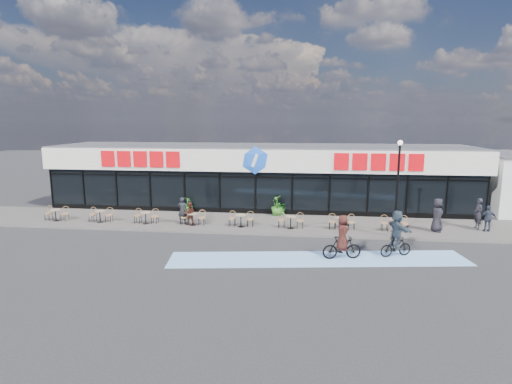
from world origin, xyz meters
TOP-DOWN VIEW (x-y plane):
  - ground at (0.00, 0.00)m, footprint 120.00×120.00m
  - sidewalk at (0.00, 4.50)m, footprint 44.00×5.00m
  - bike_lane at (4.00, -1.50)m, footprint 14.17×4.13m
  - building at (-0.00, 9.93)m, footprint 30.60×6.57m
  - lamp_post at (8.28, 2.30)m, footprint 0.28×0.28m
  - bistro_set_0 at (-12.43, 3.49)m, footprint 1.54×0.62m
  - bistro_set_1 at (-9.44, 3.49)m, footprint 1.54×0.62m
  - bistro_set_2 at (-6.44, 3.49)m, footprint 1.54×0.62m
  - bistro_set_3 at (-3.45, 3.49)m, footprint 1.54×0.62m
  - bistro_set_4 at (-0.46, 3.49)m, footprint 1.54×0.62m
  - bistro_set_5 at (2.54, 3.49)m, footprint 1.54×0.62m
  - bistro_set_6 at (5.53, 3.49)m, footprint 1.54×0.62m
  - bistro_set_7 at (8.53, 3.49)m, footprint 1.54×0.62m
  - potted_plant_left at (-4.65, 6.49)m, footprint 0.86×0.86m
  - potted_plant_mid at (1.75, 6.74)m, footprint 0.80×0.92m
  - potted_plant_right at (1.49, 6.61)m, footprint 0.87×0.87m
  - patron_left at (-4.15, 3.63)m, footprint 0.65×0.46m
  - patron_right at (-3.66, 3.48)m, footprint 0.80×0.70m
  - pedestrian_a at (13.53, 4.67)m, footprint 0.51×0.71m
  - pedestrian_b at (10.94, 3.74)m, footprint 0.84×1.08m
  - pedestrian_c at (13.85, 4.06)m, footprint 0.91×0.39m
  - cyclist_a at (5.10, -1.36)m, footprint 1.91×0.91m
  - cyclist_b at (7.70, -0.72)m, footprint 1.69×1.77m

SIDE VIEW (x-z plane):
  - ground at x=0.00m, z-range 0.00..0.00m
  - bike_lane at x=4.00m, z-range 0.00..0.01m
  - sidewalk at x=0.00m, z-range 0.00..0.10m
  - bistro_set_0 at x=-12.43m, z-range 0.11..1.01m
  - bistro_set_1 at x=-9.44m, z-range 0.11..1.01m
  - bistro_set_2 at x=-6.44m, z-range 0.11..1.01m
  - bistro_set_3 at x=-3.45m, z-range 0.11..1.01m
  - bistro_set_4 at x=-0.46m, z-range 0.11..1.01m
  - bistro_set_5 at x=2.54m, z-range 0.11..1.01m
  - bistro_set_6 at x=5.53m, z-range 0.11..1.01m
  - bistro_set_7 at x=8.53m, z-range 0.11..1.01m
  - potted_plant_mid at x=1.75m, z-range 0.10..1.12m
  - potted_plant_left at x=-4.65m, z-range 0.10..1.22m
  - potted_plant_right at x=1.49m, z-range 0.10..1.48m
  - patron_right at x=-3.66m, z-range 0.10..1.51m
  - cyclist_a at x=5.10m, z-range -0.21..1.91m
  - pedestrian_c at x=13.85m, z-range 0.10..1.64m
  - patron_left at x=-4.15m, z-range 0.10..1.79m
  - pedestrian_a at x=13.53m, z-range 0.10..1.93m
  - pedestrian_b at x=10.94m, z-range 0.10..2.05m
  - cyclist_b at x=7.70m, z-range -0.04..2.23m
  - building at x=0.00m, z-range -0.04..4.71m
  - lamp_post at x=8.28m, z-range 0.59..5.90m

